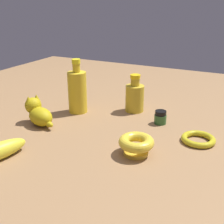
{
  "coord_description": "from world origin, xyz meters",
  "views": [
    {
      "loc": [
        0.39,
        -0.77,
        0.41
      ],
      "look_at": [
        0.0,
        0.0,
        0.08
      ],
      "focal_mm": 46.94,
      "sensor_mm": 36.0,
      "label": 1
    }
  ],
  "objects_px": {
    "bottle_tall": "(77,91)",
    "bangle": "(198,139)",
    "bottle_short": "(135,97)",
    "nail_polish_jar": "(160,117)",
    "bowl": "(136,144)",
    "cat_figurine": "(38,113)"
  },
  "relations": [
    {
      "from": "nail_polish_jar",
      "to": "bangle",
      "type": "bearing_deg",
      "value": -29.39
    },
    {
      "from": "bottle_tall",
      "to": "bangle",
      "type": "distance_m",
      "value": 0.48
    },
    {
      "from": "nail_polish_jar",
      "to": "bowl",
      "type": "xyz_separation_m",
      "value": [
        0.01,
        -0.24,
        0.01
      ]
    },
    {
      "from": "cat_figurine",
      "to": "bowl",
      "type": "bearing_deg",
      "value": -6.42
    },
    {
      "from": "bangle",
      "to": "bottle_tall",
      "type": "bearing_deg",
      "value": 173.82
    },
    {
      "from": "cat_figurine",
      "to": "nail_polish_jar",
      "type": "relative_size",
      "value": 2.96
    },
    {
      "from": "cat_figurine",
      "to": "bottle_short",
      "type": "bearing_deg",
      "value": 47.24
    },
    {
      "from": "cat_figurine",
      "to": "bottle_short",
      "type": "xyz_separation_m",
      "value": [
        0.25,
        0.27,
        0.02
      ]
    },
    {
      "from": "bottle_short",
      "to": "bottle_tall",
      "type": "bearing_deg",
      "value": -151.19
    },
    {
      "from": "bottle_short",
      "to": "bowl",
      "type": "bearing_deg",
      "value": -66.58
    },
    {
      "from": "nail_polish_jar",
      "to": "cat_figurine",
      "type": "bearing_deg",
      "value": -152.51
    },
    {
      "from": "bottle_tall",
      "to": "cat_figurine",
      "type": "bearing_deg",
      "value": -109.07
    },
    {
      "from": "bottle_tall",
      "to": "bangle",
      "type": "relative_size",
      "value": 1.97
    },
    {
      "from": "cat_figurine",
      "to": "bottle_tall",
      "type": "height_order",
      "value": "bottle_tall"
    },
    {
      "from": "cat_figurine",
      "to": "bottle_tall",
      "type": "relative_size",
      "value": 0.68
    },
    {
      "from": "cat_figurine",
      "to": "bowl",
      "type": "height_order",
      "value": "cat_figurine"
    },
    {
      "from": "bangle",
      "to": "bowl",
      "type": "distance_m",
      "value": 0.21
    },
    {
      "from": "nail_polish_jar",
      "to": "bottle_tall",
      "type": "bearing_deg",
      "value": -174.1
    },
    {
      "from": "nail_polish_jar",
      "to": "bowl",
      "type": "distance_m",
      "value": 0.24
    },
    {
      "from": "nail_polish_jar",
      "to": "bottle_short",
      "type": "distance_m",
      "value": 0.15
    },
    {
      "from": "nail_polish_jar",
      "to": "bangle",
      "type": "xyz_separation_m",
      "value": [
        0.15,
        -0.08,
        -0.01
      ]
    },
    {
      "from": "bottle_tall",
      "to": "bowl",
      "type": "bearing_deg",
      "value": -32.22
    }
  ]
}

